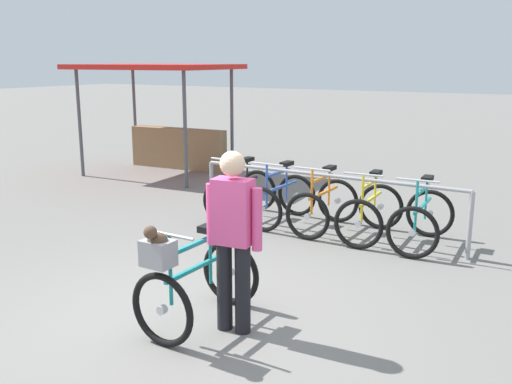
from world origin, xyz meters
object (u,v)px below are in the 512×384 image
object	(u,v)px
racked_bike_blue	(280,199)
racked_bike_orange	(323,206)
racked_bike_black	(241,194)
featured_bicycle	(190,278)
racked_bike_teal	(422,220)
racked_bike_yellow	(370,212)
person_with_featured_bike	(233,234)
market_stall	(166,107)

from	to	relation	value
racked_bike_blue	racked_bike_orange	xyz separation A→B (m)	(0.70, -0.02, 0.00)
racked_bike_black	featured_bicycle	bearing A→B (deg)	-65.48
racked_bike_black	racked_bike_teal	size ratio (longest dim) A/B	1.00
racked_bike_yellow	person_with_featured_bike	size ratio (longest dim) A/B	0.69
racked_bike_teal	market_stall	world-z (taller)	market_stall
racked_bike_blue	person_with_featured_bike	world-z (taller)	person_with_featured_bike
racked_bike_black	racked_bike_teal	bearing A→B (deg)	-1.67
person_with_featured_bike	racked_bike_black	bearing A→B (deg)	120.40
racked_bike_black	racked_bike_yellow	size ratio (longest dim) A/B	1.01
racked_bike_orange	market_stall	size ratio (longest dim) A/B	0.34
person_with_featured_bike	racked_bike_teal	bearing A→B (deg)	74.97
featured_bicycle	market_stall	distance (m)	7.71
racked_bike_black	racked_bike_blue	size ratio (longest dim) A/B	0.99
racked_bike_teal	person_with_featured_bike	xyz separation A→B (m)	(-0.86, -3.22, 0.54)
featured_bicycle	person_with_featured_bike	xyz separation A→B (m)	(0.36, 0.16, 0.42)
market_stall	racked_bike_blue	bearing A→B (deg)	-31.10
person_with_featured_bike	racked_bike_blue	bearing A→B (deg)	110.65
racked_bike_teal	market_stall	bearing A→B (deg)	157.86
racked_bike_blue	racked_bike_orange	size ratio (longest dim) A/B	1.04
featured_bicycle	market_stall	xyz separation A→B (m)	(-4.91, 5.87, 0.91)
racked_bike_orange	person_with_featured_bike	distance (m)	3.35
racked_bike_black	racked_bike_orange	world-z (taller)	same
racked_bike_blue	racked_bike_teal	world-z (taller)	same
racked_bike_yellow	featured_bicycle	bearing A→B (deg)	-98.70
racked_bike_blue	racked_bike_teal	size ratio (longest dim) A/B	1.01
racked_bike_black	market_stall	xyz separation A→B (m)	(-3.33, 2.41, 1.03)
racked_bike_orange	featured_bicycle	size ratio (longest dim) A/B	0.90
market_stall	racked_bike_yellow	bearing A→B (deg)	-24.49
racked_bike_yellow	person_with_featured_bike	world-z (taller)	person_with_featured_bike
person_with_featured_bike	racked_bike_yellow	bearing A→B (deg)	87.10
racked_bike_teal	market_stall	size ratio (longest dim) A/B	0.35
racked_bike_teal	featured_bicycle	size ratio (longest dim) A/B	0.93
racked_bike_black	person_with_featured_bike	world-z (taller)	person_with_featured_bike
racked_bike_orange	racked_bike_yellow	xyz separation A→B (m)	(0.70, -0.02, 0.00)
racked_bike_blue	racked_bike_yellow	size ratio (longest dim) A/B	1.01
racked_bike_orange	racked_bike_teal	world-z (taller)	same
racked_bike_yellow	market_stall	size ratio (longest dim) A/B	0.35
racked_bike_blue	racked_bike_yellow	bearing A→B (deg)	-1.67
racked_bike_black	racked_bike_orange	size ratio (longest dim) A/B	1.03
racked_bike_blue	market_stall	world-z (taller)	market_stall
racked_bike_blue	featured_bicycle	world-z (taller)	featured_bicycle
racked_bike_yellow	featured_bicycle	size ratio (longest dim) A/B	0.92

